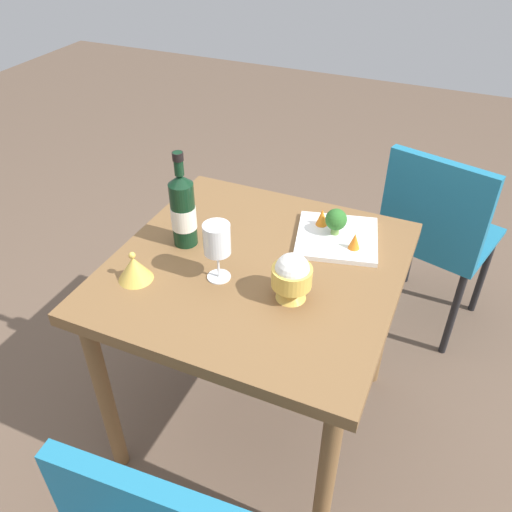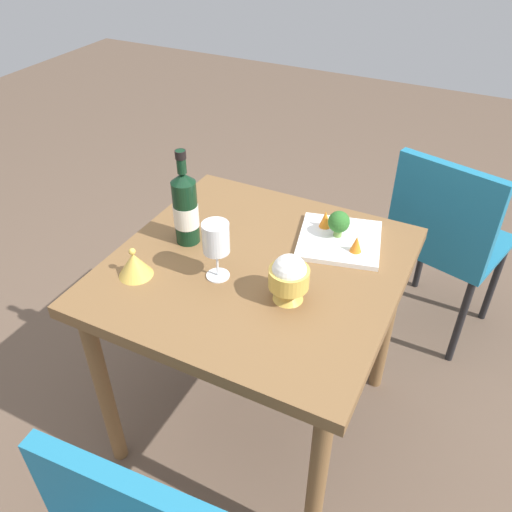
{
  "view_description": "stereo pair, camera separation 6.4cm",
  "coord_description": "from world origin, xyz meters",
  "px_view_note": "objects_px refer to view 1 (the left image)",
  "views": [
    {
      "loc": [
        0.49,
        -1.13,
        1.68
      ],
      "look_at": [
        0.0,
        0.0,
        0.76
      ],
      "focal_mm": 36.79,
      "sensor_mm": 36.0,
      "label": 1
    },
    {
      "loc": [
        0.55,
        -1.1,
        1.68
      ],
      "look_at": [
        0.0,
        0.0,
        0.76
      ],
      "focal_mm": 36.79,
      "sensor_mm": 36.0,
      "label": 2
    }
  ],
  "objects_px": {
    "chair_by_wall": "(436,228)",
    "wine_glass": "(217,241)",
    "broccoli_floret": "(336,220)",
    "serving_plate": "(337,238)",
    "wine_bottle": "(183,210)",
    "carrot_garnish_left": "(322,217)",
    "rice_bowl": "(292,276)",
    "rice_bowl_lid": "(134,268)",
    "carrot_garnish_right": "(355,241)"
  },
  "relations": [
    {
      "from": "wine_bottle",
      "to": "carrot_garnish_left",
      "type": "xyz_separation_m",
      "value": [
        0.36,
        0.24,
        -0.08
      ]
    },
    {
      "from": "broccoli_floret",
      "to": "carrot_garnish_left",
      "type": "xyz_separation_m",
      "value": [
        -0.05,
        0.03,
        -0.02
      ]
    },
    {
      "from": "rice_bowl",
      "to": "chair_by_wall",
      "type": "bearing_deg",
      "value": 69.49
    },
    {
      "from": "wine_glass",
      "to": "serving_plate",
      "type": "bearing_deg",
      "value": 50.93
    },
    {
      "from": "wine_bottle",
      "to": "serving_plate",
      "type": "xyz_separation_m",
      "value": [
        0.43,
        0.2,
        -0.11
      ]
    },
    {
      "from": "wine_bottle",
      "to": "carrot_garnish_left",
      "type": "height_order",
      "value": "wine_bottle"
    },
    {
      "from": "wine_glass",
      "to": "chair_by_wall",
      "type": "bearing_deg",
      "value": 57.44
    },
    {
      "from": "rice_bowl",
      "to": "carrot_garnish_left",
      "type": "height_order",
      "value": "rice_bowl"
    },
    {
      "from": "chair_by_wall",
      "to": "wine_bottle",
      "type": "distance_m",
      "value": 1.05
    },
    {
      "from": "wine_bottle",
      "to": "rice_bowl_lid",
      "type": "xyz_separation_m",
      "value": [
        -0.04,
        -0.21,
        -0.08
      ]
    },
    {
      "from": "chair_by_wall",
      "to": "rice_bowl",
      "type": "bearing_deg",
      "value": -95.05
    },
    {
      "from": "serving_plate",
      "to": "carrot_garnish_right",
      "type": "distance_m",
      "value": 0.09
    },
    {
      "from": "serving_plate",
      "to": "chair_by_wall",
      "type": "bearing_deg",
      "value": 62.01
    },
    {
      "from": "carrot_garnish_left",
      "to": "broccoli_floret",
      "type": "bearing_deg",
      "value": -30.21
    },
    {
      "from": "wine_glass",
      "to": "serving_plate",
      "type": "xyz_separation_m",
      "value": [
        0.26,
        0.32,
        -0.12
      ]
    },
    {
      "from": "wine_glass",
      "to": "broccoli_floret",
      "type": "xyz_separation_m",
      "value": [
        0.25,
        0.32,
        -0.06
      ]
    },
    {
      "from": "rice_bowl_lid",
      "to": "carrot_garnish_left",
      "type": "height_order",
      "value": "rice_bowl_lid"
    },
    {
      "from": "wine_bottle",
      "to": "carrot_garnish_right",
      "type": "distance_m",
      "value": 0.52
    },
    {
      "from": "carrot_garnish_left",
      "to": "rice_bowl",
      "type": "bearing_deg",
      "value": -85.55
    },
    {
      "from": "wine_glass",
      "to": "rice_bowl_lid",
      "type": "relative_size",
      "value": 1.79
    },
    {
      "from": "rice_bowl",
      "to": "rice_bowl_lid",
      "type": "height_order",
      "value": "rice_bowl"
    },
    {
      "from": "broccoli_floret",
      "to": "rice_bowl_lid",
      "type": "bearing_deg",
      "value": -137.31
    },
    {
      "from": "rice_bowl",
      "to": "wine_glass",
      "type": "bearing_deg",
      "value": -179.79
    },
    {
      "from": "broccoli_floret",
      "to": "serving_plate",
      "type": "bearing_deg",
      "value": -38.0
    },
    {
      "from": "chair_by_wall",
      "to": "carrot_garnish_left",
      "type": "relative_size",
      "value": 15.02
    },
    {
      "from": "serving_plate",
      "to": "carrot_garnish_right",
      "type": "xyz_separation_m",
      "value": [
        0.07,
        -0.04,
        0.03
      ]
    },
    {
      "from": "chair_by_wall",
      "to": "carrot_garnish_left",
      "type": "xyz_separation_m",
      "value": [
        -0.34,
        -0.47,
        0.24
      ]
    },
    {
      "from": "wine_glass",
      "to": "serving_plate",
      "type": "distance_m",
      "value": 0.42
    },
    {
      "from": "chair_by_wall",
      "to": "rice_bowl_lid",
      "type": "bearing_deg",
      "value": -113.22
    },
    {
      "from": "wine_glass",
      "to": "carrot_garnish_right",
      "type": "bearing_deg",
      "value": 40.13
    },
    {
      "from": "wine_bottle",
      "to": "carrot_garnish_right",
      "type": "relative_size",
      "value": 5.83
    },
    {
      "from": "broccoli_floret",
      "to": "carrot_garnish_right",
      "type": "xyz_separation_m",
      "value": [
        0.08,
        -0.05,
        -0.02
      ]
    },
    {
      "from": "wine_bottle",
      "to": "wine_glass",
      "type": "distance_m",
      "value": 0.21
    },
    {
      "from": "wine_glass",
      "to": "rice_bowl_lid",
      "type": "distance_m",
      "value": 0.25
    },
    {
      "from": "rice_bowl",
      "to": "serving_plate",
      "type": "bearing_deg",
      "value": 83.25
    },
    {
      "from": "carrot_garnish_right",
      "to": "broccoli_floret",
      "type": "bearing_deg",
      "value": 144.82
    },
    {
      "from": "rice_bowl_lid",
      "to": "broccoli_floret",
      "type": "relative_size",
      "value": 1.17
    },
    {
      "from": "wine_bottle",
      "to": "rice_bowl_lid",
      "type": "distance_m",
      "value": 0.23
    },
    {
      "from": "chair_by_wall",
      "to": "wine_glass",
      "type": "bearing_deg",
      "value": -107.09
    },
    {
      "from": "rice_bowl",
      "to": "carrot_garnish_right",
      "type": "xyz_separation_m",
      "value": [
        0.1,
        0.27,
        -0.03
      ]
    },
    {
      "from": "serving_plate",
      "to": "carrot_garnish_left",
      "type": "bearing_deg",
      "value": 148.39
    },
    {
      "from": "wine_bottle",
      "to": "carrot_garnish_left",
      "type": "bearing_deg",
      "value": 33.69
    },
    {
      "from": "serving_plate",
      "to": "carrot_garnish_left",
      "type": "relative_size",
      "value": 5.33
    },
    {
      "from": "rice_bowl_lid",
      "to": "rice_bowl",
      "type": "bearing_deg",
      "value": 13.1
    },
    {
      "from": "chair_by_wall",
      "to": "wine_glass",
      "type": "relative_size",
      "value": 4.75
    },
    {
      "from": "serving_plate",
      "to": "carrot_garnish_right",
      "type": "bearing_deg",
      "value": -34.7
    },
    {
      "from": "carrot_garnish_left",
      "to": "wine_bottle",
      "type": "bearing_deg",
      "value": -146.31
    },
    {
      "from": "carrot_garnish_left",
      "to": "serving_plate",
      "type": "bearing_deg",
      "value": -31.61
    },
    {
      "from": "rice_bowl_lid",
      "to": "carrot_garnish_right",
      "type": "relative_size",
      "value": 1.9
    },
    {
      "from": "wine_bottle",
      "to": "broccoli_floret",
      "type": "bearing_deg",
      "value": 26.78
    }
  ]
}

